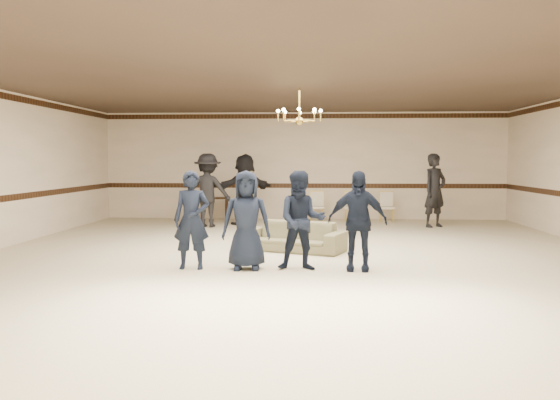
{
  "coord_description": "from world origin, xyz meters",
  "views": [
    {
      "loc": [
        0.28,
        -10.67,
        1.8
      ],
      "look_at": [
        -0.3,
        -0.5,
        1.09
      ],
      "focal_mm": 37.66,
      "sensor_mm": 36.0,
      "label": 1
    }
  ],
  "objects": [
    {
      "name": "crown_molding",
      "position": [
        0.0,
        6.99,
        3.08
      ],
      "size": [
        12.0,
        0.02,
        0.14
      ],
      "primitive_type": "cube",
      "color": "#361D10",
      "rests_on": "wall_back"
    },
    {
      "name": "boy_b",
      "position": [
        -0.81,
        -1.21,
        0.81
      ],
      "size": [
        0.82,
        0.57,
        1.61
      ],
      "primitive_type": "imported",
      "rotation": [
        0.0,
        0.0,
        0.07
      ],
      "color": "black",
      "rests_on": "floor"
    },
    {
      "name": "settee",
      "position": [
        -0.1,
        0.74,
        0.29
      ],
      "size": [
        2.13,
        1.45,
        0.58
      ],
      "primitive_type": "imported",
      "rotation": [
        0.0,
        0.0,
        -0.38
      ],
      "color": "#656243",
      "rests_on": "floor"
    },
    {
      "name": "boy_a",
      "position": [
        -1.71,
        -1.21,
        0.81
      ],
      "size": [
        0.6,
        0.41,
        1.61
      ],
      "primitive_type": "imported",
      "rotation": [
        0.0,
        0.0,
        0.04
      ],
      "color": "black",
      "rests_on": "floor"
    },
    {
      "name": "banquet_chair_left",
      "position": [
        0.39,
        6.17,
        0.43
      ],
      "size": [
        0.46,
        0.46,
        0.86
      ],
      "primitive_type": null,
      "rotation": [
        0.0,
        0.0,
        0.1
      ],
      "color": "beige",
      "rests_on": "floor"
    },
    {
      "name": "room",
      "position": [
        0.0,
        0.0,
        1.6
      ],
      "size": [
        12.01,
        14.01,
        3.21
      ],
      "color": "beige",
      "rests_on": "ground"
    },
    {
      "name": "boy_c",
      "position": [
        0.09,
        -1.21,
        0.81
      ],
      "size": [
        0.8,
        0.62,
        1.61
      ],
      "primitive_type": "imported",
      "rotation": [
        0.0,
        0.0,
        0.02
      ],
      "color": "black",
      "rests_on": "floor"
    },
    {
      "name": "boy_d",
      "position": [
        0.99,
        -1.21,
        0.81
      ],
      "size": [
        0.98,
        0.49,
        1.61
      ],
      "primitive_type": "imported",
      "rotation": [
        0.0,
        0.0,
        -0.11
      ],
      "color": "black",
      "rests_on": "floor"
    },
    {
      "name": "adult_mid",
      "position": [
        -1.61,
        5.4,
        0.97
      ],
      "size": [
        1.81,
        1.5,
        1.95
      ],
      "primitive_type": "imported",
      "rotation": [
        0.0,
        0.0,
        3.74
      ],
      "color": "black",
      "rests_on": "floor"
    },
    {
      "name": "adult_right",
      "position": [
        3.49,
        5.0,
        0.97
      ],
      "size": [
        0.85,
        0.79,
        1.95
      ],
      "primitive_type": "imported",
      "rotation": [
        0.0,
        0.0,
        0.61
      ],
      "color": "black",
      "rests_on": "floor"
    },
    {
      "name": "console_table",
      "position": [
        -2.61,
        6.37,
        0.34
      ],
      "size": [
        0.84,
        0.4,
        0.68
      ],
      "primitive_type": "cube",
      "rotation": [
        0.0,
        0.0,
        -0.07
      ],
      "color": "#331E11",
      "rests_on": "floor"
    },
    {
      "name": "chair_rail",
      "position": [
        0.0,
        6.99,
        1.0
      ],
      "size": [
        12.0,
        0.02,
        0.14
      ],
      "primitive_type": "cube",
      "color": "#361D10",
      "rests_on": "wall_back"
    },
    {
      "name": "adult_left",
      "position": [
        -2.51,
        4.7,
        0.97
      ],
      "size": [
        1.3,
        0.8,
        1.95
      ],
      "primitive_type": "imported",
      "rotation": [
        0.0,
        0.0,
        3.08
      ],
      "color": "black",
      "rests_on": "floor"
    },
    {
      "name": "banquet_chair_mid",
      "position": [
        1.39,
        6.17,
        0.43
      ],
      "size": [
        0.45,
        0.45,
        0.86
      ],
      "primitive_type": null,
      "rotation": [
        0.0,
        0.0,
        -0.09
      ],
      "color": "beige",
      "rests_on": "floor"
    },
    {
      "name": "banquet_chair_right",
      "position": [
        2.39,
        6.17,
        0.43
      ],
      "size": [
        0.45,
        0.45,
        0.86
      ],
      "primitive_type": null,
      "rotation": [
        0.0,
        0.0,
        0.09
      ],
      "color": "beige",
      "rests_on": "floor"
    },
    {
      "name": "chandelier",
      "position": [
        0.0,
        1.0,
        2.88
      ],
      "size": [
        0.94,
        0.94,
        0.89
      ],
      "primitive_type": null,
      "color": "gold",
      "rests_on": "ceiling"
    }
  ]
}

